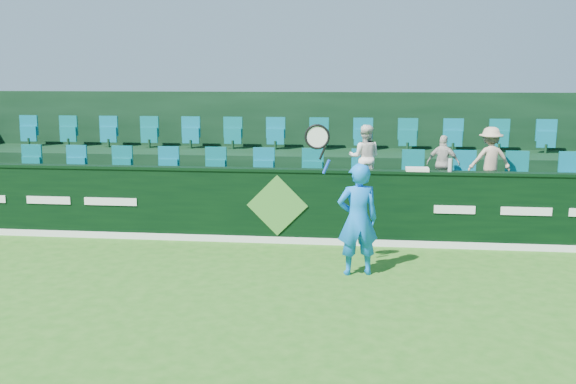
# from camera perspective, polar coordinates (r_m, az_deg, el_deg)

# --- Properties ---
(ground) EXTENTS (60.00, 60.00, 0.00)m
(ground) POSITION_cam_1_polar(r_m,az_deg,el_deg) (7.96, -4.71, -11.78)
(ground) COLOR #256518
(ground) RESTS_ON ground
(sponsor_hoarding) EXTENTS (16.00, 0.25, 1.35)m
(sponsor_hoarding) POSITION_cam_1_polar(r_m,az_deg,el_deg) (11.56, -0.88, -1.22)
(sponsor_hoarding) COLOR black
(sponsor_hoarding) RESTS_ON ground
(stand_tier_front) EXTENTS (16.00, 2.00, 0.80)m
(stand_tier_front) POSITION_cam_1_polar(r_m,az_deg,el_deg) (12.68, -0.24, -1.44)
(stand_tier_front) COLOR black
(stand_tier_front) RESTS_ON ground
(stand_tier_back) EXTENTS (16.00, 1.80, 1.30)m
(stand_tier_back) POSITION_cam_1_polar(r_m,az_deg,el_deg) (14.49, 0.65, 1.06)
(stand_tier_back) COLOR black
(stand_tier_back) RESTS_ON ground
(stand_rear) EXTENTS (16.00, 4.10, 2.60)m
(stand_rear) POSITION_cam_1_polar(r_m,az_deg,el_deg) (14.85, 0.84, 3.49)
(stand_rear) COLOR black
(stand_rear) RESTS_ON ground
(seat_row_front) EXTENTS (13.50, 0.50, 0.60)m
(seat_row_front) POSITION_cam_1_polar(r_m,az_deg,el_deg) (12.95, -0.03, 1.95)
(seat_row_front) COLOR #096D83
(seat_row_front) RESTS_ON stand_tier_front
(seat_row_back) EXTENTS (13.50, 0.50, 0.60)m
(seat_row_back) POSITION_cam_1_polar(r_m,az_deg,el_deg) (14.67, 0.78, 4.91)
(seat_row_back) COLOR #096D83
(seat_row_back) RESTS_ON stand_tier_back
(tennis_player) EXTENTS (1.21, 0.54, 2.35)m
(tennis_player) POSITION_cam_1_polar(r_m,az_deg,el_deg) (9.71, 6.16, -2.34)
(tennis_player) COLOR #0D73EB
(tennis_player) RESTS_ON ground
(spectator_left) EXTENTS (0.64, 0.51, 1.26)m
(spectator_left) POSITION_cam_1_polar(r_m,az_deg,el_deg) (12.45, 6.83, 3.07)
(spectator_left) COLOR white
(spectator_left) RESTS_ON stand_tier_front
(spectator_middle) EXTENTS (0.68, 0.46, 1.07)m
(spectator_middle) POSITION_cam_1_polar(r_m,az_deg,el_deg) (12.55, 13.63, 2.48)
(spectator_middle) COLOR beige
(spectator_middle) RESTS_ON stand_tier_front
(spectator_right) EXTENTS (0.86, 0.58, 1.24)m
(spectator_right) POSITION_cam_1_polar(r_m,az_deg,el_deg) (12.68, 17.51, 2.74)
(spectator_right) COLOR tan
(spectator_right) RESTS_ON stand_tier_front
(towel) EXTENTS (0.39, 0.25, 0.06)m
(towel) POSITION_cam_1_polar(r_m,az_deg,el_deg) (11.38, 11.41, 2.00)
(towel) COLOR white
(towel) RESTS_ON sponsor_hoarding
(drinks_bottle) EXTENTS (0.07, 0.07, 0.23)m
(drinks_bottle) POSITION_cam_1_polar(r_m,az_deg,el_deg) (11.43, 14.21, 2.34)
(drinks_bottle) COLOR silver
(drinks_bottle) RESTS_ON sponsor_hoarding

